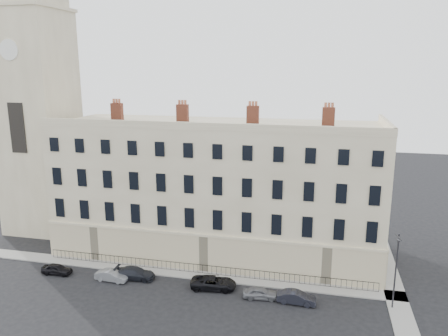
{
  "coord_description": "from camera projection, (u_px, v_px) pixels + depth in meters",
  "views": [
    {
      "loc": [
        5.5,
        -34.89,
        21.19
      ],
      "look_at": [
        -4.75,
        10.0,
        10.41
      ],
      "focal_mm": 35.0,
      "sensor_mm": 36.0,
      "label": 1
    }
  ],
  "objects": [
    {
      "name": "pavement_terrace",
      "position": [
        165.0,
        271.0,
        46.05
      ],
      "size": [
        48.0,
        2.0,
        0.12
      ],
      "primitive_type": "cube",
      "color": "gray",
      "rests_on": "ground"
    },
    {
      "name": "terrace",
      "position": [
        218.0,
        188.0,
        50.09
      ],
      "size": [
        36.22,
        12.22,
        17.0
      ],
      "color": "#BFB08E",
      "rests_on": "ground"
    },
    {
      "name": "car_e",
      "position": [
        260.0,
        293.0,
        40.69
      ],
      "size": [
        3.39,
        1.7,
        1.11
      ],
      "primitive_type": "imported",
      "rotation": [
        0.0,
        0.0,
        1.69
      ],
      "color": "slate",
      "rests_on": "ground"
    },
    {
      "name": "car_d",
      "position": [
        213.0,
        283.0,
        42.47
      ],
      "size": [
        4.64,
        2.54,
        1.23
      ],
      "primitive_type": "imported",
      "rotation": [
        0.0,
        0.0,
        1.69
      ],
      "color": "black",
      "rests_on": "ground"
    },
    {
      "name": "streetlamp",
      "position": [
        396.0,
        268.0,
        38.13
      ],
      "size": [
        0.46,
        1.53,
        7.14
      ],
      "rotation": [
        0.0,
        0.0,
        0.21
      ],
      "color": "#2F2E34",
      "rests_on": "ground"
    },
    {
      "name": "church_tower",
      "position": [
        35.0,
        87.0,
        54.68
      ],
      "size": [
        8.0,
        8.13,
        44.0
      ],
      "color": "#BFB08E",
      "rests_on": "ground"
    },
    {
      "name": "pavement_east_return",
      "position": [
        391.0,
        281.0,
        43.91
      ],
      "size": [
        2.0,
        24.0,
        0.12
      ],
      "primitive_type": "cube",
      "color": "gray",
      "rests_on": "ground"
    },
    {
      "name": "car_c",
      "position": [
        135.0,
        273.0,
        44.45
      ],
      "size": [
        4.19,
        1.85,
        1.2
      ],
      "primitive_type": "imported",
      "rotation": [
        0.0,
        0.0,
        1.61
      ],
      "color": "black",
      "rests_on": "ground"
    },
    {
      "name": "car_f",
      "position": [
        296.0,
        297.0,
        39.82
      ],
      "size": [
        3.6,
        1.36,
        1.17
      ],
      "primitive_type": "imported",
      "rotation": [
        0.0,
        0.0,
        1.54
      ],
      "color": "black",
      "rests_on": "ground"
    },
    {
      "name": "railings",
      "position": [
        203.0,
        269.0,
        45.45
      ],
      "size": [
        35.0,
        0.04,
        0.96
      ],
      "color": "black",
      "rests_on": "ground"
    },
    {
      "name": "car_a",
      "position": [
        57.0,
        269.0,
        45.48
      ],
      "size": [
        3.21,
        1.35,
        1.08
      ],
      "primitive_type": "imported",
      "rotation": [
        0.0,
        0.0,
        1.59
      ],
      "color": "black",
      "rests_on": "ground"
    },
    {
      "name": "car_b",
      "position": [
        112.0,
        276.0,
        44.04
      ],
      "size": [
        3.43,
        1.35,
        1.11
      ],
      "primitive_type": "imported",
      "rotation": [
        0.0,
        0.0,
        1.52
      ],
      "color": "slate",
      "rests_on": "ground"
    },
    {
      "name": "ground",
      "position": [
        251.0,
        308.0,
        39.15
      ],
      "size": [
        160.0,
        160.0,
        0.0
      ],
      "primitive_type": "plane",
      "color": "black",
      "rests_on": "ground"
    }
  ]
}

